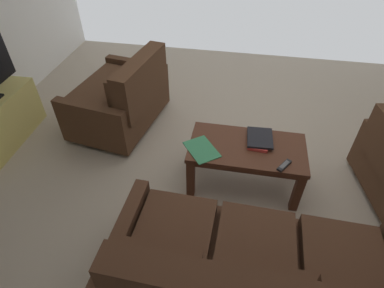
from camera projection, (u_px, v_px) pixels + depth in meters
The scene contains 7 objects.
ground_plane at pixel (236, 162), 3.25m from camera, with size 5.92×5.23×0.01m, color tan.
sofa_main at pixel (252, 279), 1.95m from camera, with size 1.85×0.90×0.84m.
loveseat_near at pixel (122, 98), 3.51m from camera, with size 0.97×1.23×0.87m.
coffee_table at pixel (247, 153), 2.77m from camera, with size 1.02×0.54×0.47m.
book_stack at pixel (259, 139), 2.76m from camera, with size 0.23×0.30×0.05m.
tv_remote at pixel (284, 165), 2.53m from camera, with size 0.13×0.16×0.02m.
loose_magazine at pixel (202, 149), 2.68m from camera, with size 0.22×0.31×0.01m, color #337F51.
Camera 1 is at (0.03, 2.36, 2.28)m, focal length 29.15 mm.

